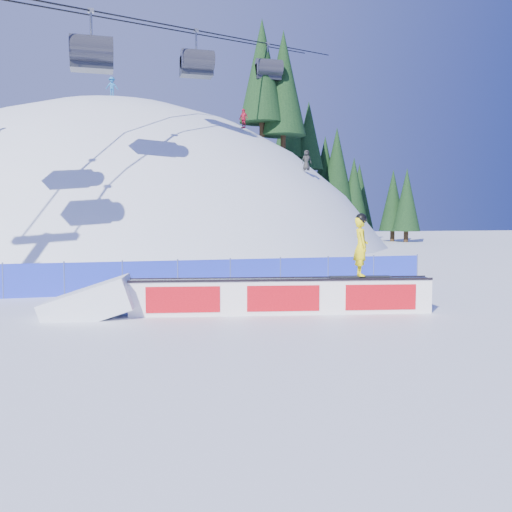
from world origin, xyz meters
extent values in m
plane|color=white|center=(0.00, 0.00, 0.00)|extent=(160.00, 160.00, 0.00)
sphere|color=white|center=(0.00, 42.00, -18.00)|extent=(64.00, 64.00, 64.00)
cylinder|color=black|center=(14.25, 44.80, 11.12)|extent=(0.50, 0.50, 1.40)
cone|color=black|center=(14.25, 44.80, 16.57)|extent=(4.27, 4.27, 9.71)
cylinder|color=black|center=(14.21, 42.05, 11.27)|extent=(0.50, 0.50, 1.40)
cone|color=black|center=(14.21, 42.05, 15.84)|extent=(3.49, 3.49, 7.93)
cylinder|color=black|center=(17.20, 41.10, 9.57)|extent=(0.50, 0.50, 1.40)
cone|color=black|center=(17.20, 41.10, 13.59)|extent=(3.01, 3.01, 6.84)
cylinder|color=black|center=(20.34, 39.11, 7.13)|extent=(0.50, 0.50, 1.40)
cone|color=black|center=(20.34, 39.11, 10.81)|extent=(2.71, 2.71, 6.15)
cylinder|color=black|center=(20.15, 37.44, 7.04)|extent=(0.50, 0.50, 1.40)
cone|color=black|center=(20.15, 37.44, 11.23)|extent=(3.16, 3.16, 7.19)
cylinder|color=black|center=(23.19, 40.36, 4.59)|extent=(0.50, 0.50, 1.40)
cone|color=black|center=(23.19, 40.36, 9.79)|extent=(4.04, 4.04, 9.19)
cylinder|color=black|center=(24.81, 44.02, 2.71)|extent=(0.50, 0.50, 1.40)
cone|color=black|center=(24.81, 44.02, 8.03)|extent=(4.16, 4.16, 9.46)
cylinder|color=black|center=(26.36, 43.45, 0.68)|extent=(0.50, 0.50, 1.40)
cone|color=black|center=(26.36, 43.45, 4.49)|extent=(2.83, 2.83, 6.42)
cylinder|color=black|center=(29.03, 39.80, 0.60)|extent=(0.50, 0.50, 1.40)
cone|color=black|center=(29.03, 39.80, 4.52)|extent=(2.93, 2.93, 6.65)
cylinder|color=black|center=(28.73, 38.31, 0.60)|extent=(0.50, 0.50, 1.40)
cone|color=black|center=(28.73, 38.31, 4.88)|extent=(3.24, 3.24, 7.37)
cylinder|color=black|center=(30.15, 39.99, 0.60)|extent=(0.50, 0.50, 1.40)
cone|color=black|center=(30.15, 39.99, 5.57)|extent=(3.85, 3.85, 8.74)
cube|color=#2236CC|center=(0.00, 4.50, 0.60)|extent=(22.00, 0.03, 1.20)
cylinder|color=#424D77|center=(-5.00, 4.50, 0.65)|extent=(0.05, 0.05, 1.30)
cylinder|color=#424D77|center=(-3.00, 4.50, 0.65)|extent=(0.05, 0.05, 1.30)
cylinder|color=#424D77|center=(-1.00, 4.50, 0.65)|extent=(0.05, 0.05, 1.30)
cylinder|color=#424D77|center=(1.00, 4.50, 0.65)|extent=(0.05, 0.05, 1.30)
cylinder|color=#424D77|center=(3.00, 4.50, 0.65)|extent=(0.05, 0.05, 1.30)
cylinder|color=#424D77|center=(5.00, 4.50, 0.65)|extent=(0.05, 0.05, 1.30)
cylinder|color=#424D77|center=(7.00, 4.50, 0.65)|extent=(0.05, 0.05, 1.30)
cylinder|color=#424D77|center=(9.00, 4.50, 0.65)|extent=(0.05, 0.05, 1.30)
cylinder|color=#424D77|center=(11.00, 4.50, 0.65)|extent=(0.05, 0.05, 1.30)
cylinder|color=#292932|center=(-2.00, 17.93, 12.36)|extent=(2.40, 1.50, 1.50)
cylinder|color=#292932|center=(5.50, 26.13, 14.40)|extent=(2.40, 1.50, 1.50)
cylinder|color=#292932|center=(13.75, 35.15, 16.64)|extent=(2.40, 1.50, 1.50)
cube|color=white|center=(3.29, -0.95, 0.49)|extent=(8.70, 2.15, 0.98)
cube|color=gray|center=(3.29, -0.95, 1.01)|extent=(8.62, 2.16, 0.04)
cube|color=black|center=(3.24, -1.23, 1.02)|extent=(8.61, 1.64, 0.07)
cube|color=black|center=(3.35, -0.66, 1.02)|extent=(8.61, 1.64, 0.07)
cube|color=red|center=(3.24, -1.23, 0.49)|extent=(8.17, 1.55, 0.74)
cube|color=red|center=(3.34, -0.67, 0.49)|extent=(8.17, 1.55, 0.74)
cube|color=black|center=(5.56, -1.37, 1.07)|extent=(1.82, 0.65, 0.03)
imported|color=#FFEB0E|center=(5.56, -1.37, 1.95)|extent=(0.53, 0.70, 1.73)
sphere|color=black|center=(5.56, -1.37, 2.76)|extent=(0.32, 0.32, 0.32)
imported|color=red|center=(10.29, 31.22, 11.14)|extent=(0.84, 1.04, 1.65)
imported|color=#1C69AB|center=(-0.42, 36.47, 14.34)|extent=(1.09, 0.66, 1.65)
imported|color=#252525|center=(14.78, 27.84, 7.42)|extent=(0.81, 0.54, 1.65)
camera|label=1|loc=(-1.81, -16.54, 2.83)|focal=40.00mm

